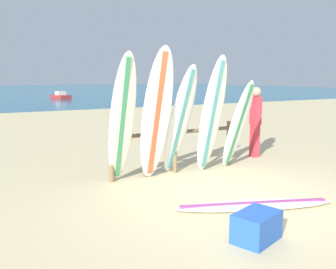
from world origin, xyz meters
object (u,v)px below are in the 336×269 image
object	(u,v)px
surfboard_leaning_center	(212,116)
cooler_box	(257,226)
surfboard_leaning_center_left	(180,121)
surfboard_leaning_far_left	(122,120)
surfboard_leaning_left	(156,116)
surfboard_lying_on_sand	(254,205)
surfboard_leaning_center_right	(238,125)
small_boat_offshore	(61,96)
surfboard_rack	(175,144)
beachgoer_standing	(255,119)

from	to	relation	value
surfboard_leaning_center	cooler_box	xyz separation A→B (m)	(-1.40, -2.85, -1.03)
cooler_box	surfboard_leaning_center_left	bearing A→B (deg)	57.76
surfboard_leaning_far_left	surfboard_leaning_left	bearing A→B (deg)	-9.04
surfboard_leaning_center	surfboard_leaning_center_left	bearing A→B (deg)	164.42
surfboard_lying_on_sand	surfboard_leaning_left	bearing A→B (deg)	108.73
surfboard_leaning_left	surfboard_leaning_center_right	world-z (taller)	surfboard_leaning_left
small_boat_offshore	cooler_box	size ratio (longest dim) A/B	4.20
surfboard_rack	small_boat_offshore	world-z (taller)	surfboard_rack
surfboard_leaning_center_right	small_boat_offshore	xyz separation A→B (m)	(3.12, 28.86, -0.71)
small_boat_offshore	surfboard_leaning_center_left	bearing A→B (deg)	-98.84
surfboard_rack	surfboard_leaning_far_left	bearing A→B (deg)	-165.65
beachgoer_standing	cooler_box	bearing A→B (deg)	-132.39
surfboard_leaning_far_left	beachgoer_standing	distance (m)	3.92
surfboard_leaning_center	surfboard_rack	bearing A→B (deg)	143.34
surfboard_leaning_left	small_boat_offshore	size ratio (longest dim) A/B	1.01
surfboard_leaning_left	surfboard_lying_on_sand	distance (m)	2.41
surfboard_leaning_far_left	small_boat_offshore	world-z (taller)	surfboard_leaning_far_left
surfboard_leaning_center	surfboard_leaning_left	bearing A→B (deg)	179.73
surfboard_leaning_center_left	cooler_box	bearing A→B (deg)	-103.89
beachgoer_standing	cooler_box	size ratio (longest dim) A/B	2.92
surfboard_rack	small_boat_offshore	bearing A→B (deg)	81.18
cooler_box	surfboard_leaning_far_left	bearing A→B (deg)	81.56
surfboard_leaning_far_left	beachgoer_standing	world-z (taller)	surfboard_leaning_far_left
surfboard_leaning_far_left	surfboard_leaning_center	xyz separation A→B (m)	(1.91, -0.11, -0.00)
surfboard_leaning_far_left	cooler_box	distance (m)	3.18
surfboard_leaning_center	surfboard_leaning_center_right	bearing A→B (deg)	-0.26
surfboard_rack	surfboard_leaning_far_left	xyz separation A→B (m)	(-1.32, -0.34, 0.60)
surfboard_leaning_far_left	surfboard_leaning_left	world-z (taller)	surfboard_leaning_left
surfboard_leaning_center	surfboard_lying_on_sand	size ratio (longest dim) A/B	0.95
beachgoer_standing	small_boat_offshore	xyz separation A→B (m)	(1.88, 28.06, -0.71)
cooler_box	beachgoer_standing	bearing A→B (deg)	29.25
small_boat_offshore	surfboard_lying_on_sand	bearing A→B (deg)	-98.15
surfboard_rack	surfboard_leaning_center_right	distance (m)	1.41
surfboard_leaning_left	cooler_box	size ratio (longest dim) A/B	4.24
small_boat_offshore	surfboard_leaning_center	bearing A→B (deg)	-97.52
surfboard_leaning_left	surfboard_leaning_center_right	bearing A→B (deg)	-0.26
surfboard_rack	beachgoer_standing	bearing A→B (deg)	7.95
surfboard_leaning_center	cooler_box	world-z (taller)	surfboard_leaning_center
surfboard_leaning_center_left	small_boat_offshore	distance (m)	29.04
surfboard_lying_on_sand	surfboard_rack	bearing A→B (deg)	89.93
cooler_box	small_boat_offshore	bearing A→B (deg)	62.32
surfboard_leaning_center_right	beachgoer_standing	world-z (taller)	surfboard_leaning_center_right
surfboard_rack	surfboard_leaning_center_right	xyz separation A→B (m)	(1.29, -0.45, 0.36)
surfboard_leaning_left	surfboard_leaning_center_left	distance (m)	0.66
surfboard_lying_on_sand	surfboard_leaning_center	bearing A→B (deg)	72.86
surfboard_leaning_left	surfboard_lying_on_sand	bearing A→B (deg)	-71.27
surfboard_leaning_center_left	surfboard_leaning_center	size ratio (longest dim) A/B	0.92
surfboard_leaning_left	cooler_box	world-z (taller)	surfboard_leaning_left
small_boat_offshore	cooler_box	distance (m)	32.14
surfboard_leaning_far_left	surfboard_lying_on_sand	world-z (taller)	surfboard_leaning_far_left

